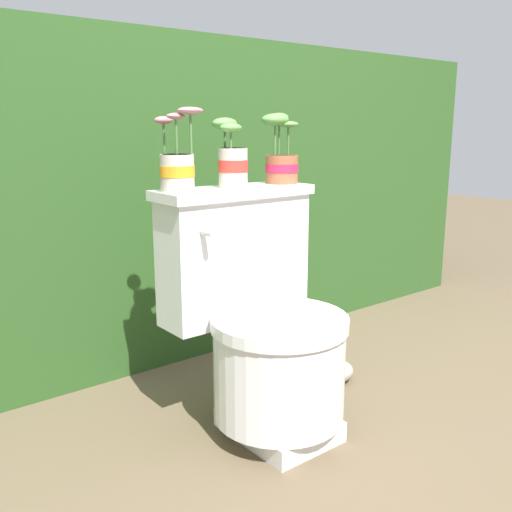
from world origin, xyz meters
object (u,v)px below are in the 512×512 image
(potted_plant_midleft, at_px, (232,159))
(garden_stone, at_px, (336,372))
(toilet, at_px, (262,326))
(potted_plant_left, at_px, (177,165))
(potted_plant_middle, at_px, (281,156))

(potted_plant_midleft, height_order, garden_stone, potted_plant_midleft)
(toilet, xyz_separation_m, garden_stone, (0.40, 0.06, -0.29))
(potted_plant_left, relative_size, potted_plant_middle, 1.05)
(toilet, bearing_deg, potted_plant_left, 143.97)
(potted_plant_middle, bearing_deg, potted_plant_midleft, -177.24)
(garden_stone, bearing_deg, potted_plant_middle, 157.15)
(potted_plant_left, height_order, potted_plant_middle, potted_plant_left)
(potted_plant_midleft, height_order, potted_plant_middle, potted_plant_middle)
(potted_plant_middle, bearing_deg, potted_plant_left, -179.60)
(toilet, relative_size, garden_stone, 5.14)
(garden_stone, bearing_deg, potted_plant_midleft, 169.52)
(toilet, bearing_deg, potted_plant_middle, 36.24)
(toilet, height_order, potted_plant_left, potted_plant_left)
(toilet, distance_m, potted_plant_left, 0.55)
(toilet, distance_m, potted_plant_midleft, 0.52)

